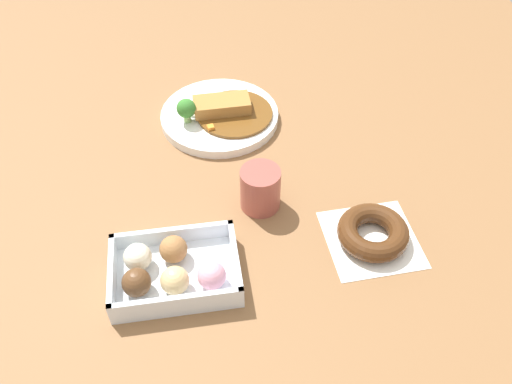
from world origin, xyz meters
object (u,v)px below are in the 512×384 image
Objects in this scene: chocolate_ring_donut at (373,233)px; coffee_mug at (260,189)px; curry_plate at (220,114)px; donut_box at (172,271)px.

chocolate_ring_donut is 0.19m from coffee_mug.
curry_plate is at bearing 121.37° from chocolate_ring_donut.
curry_plate is 3.04× the size of coffee_mug.
donut_box is 0.32m from chocolate_ring_donut.
curry_plate is 0.38m from donut_box.
chocolate_ring_donut is 1.95× the size of coffee_mug.
curry_plate reaches higher than donut_box.
curry_plate is 1.22× the size of donut_box.
donut_box is at bearing -106.69° from curry_plate.
coffee_mug is (0.15, 0.13, 0.02)m from donut_box.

